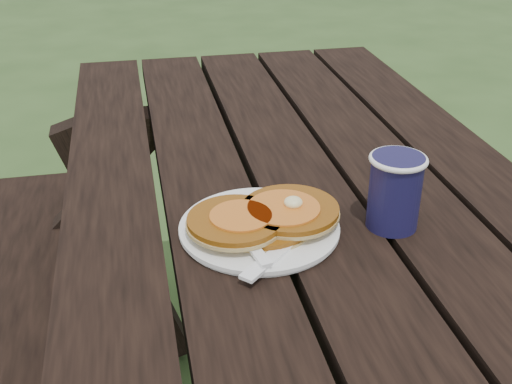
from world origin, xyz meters
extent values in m
cube|color=black|center=(0.00, 0.00, 0.73)|extent=(0.75, 1.80, 0.04)
cylinder|color=white|center=(-0.10, 0.03, 0.76)|extent=(0.24, 0.24, 0.01)
cylinder|color=#874B0F|center=(-0.09, 0.02, 0.77)|extent=(0.13, 0.13, 0.01)
cylinder|color=#874B0F|center=(-0.13, 0.02, 0.78)|extent=(0.13, 0.13, 0.01)
cylinder|color=#874B0F|center=(-0.05, 0.03, 0.78)|extent=(0.14, 0.14, 0.01)
cylinder|color=#B65B1A|center=(-0.06, 0.03, 0.79)|extent=(0.10, 0.10, 0.00)
ellipsoid|color=#F4E59E|center=(-0.05, 0.03, 0.79)|extent=(0.03, 0.03, 0.02)
cube|color=white|center=(-0.08, -0.03, 0.76)|extent=(0.14, 0.14, 0.00)
cylinder|color=#17143C|center=(0.09, 0.01, 0.80)|extent=(0.07, 0.07, 0.11)
torus|color=white|center=(0.09, 0.01, 0.85)|extent=(0.08, 0.08, 0.01)
cylinder|color=black|center=(0.09, 0.01, 0.85)|extent=(0.06, 0.06, 0.01)
camera|label=1|loc=(-0.26, -0.72, 1.23)|focal=45.00mm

